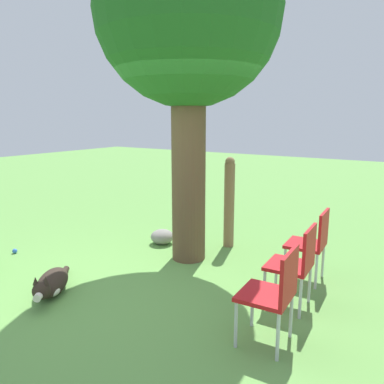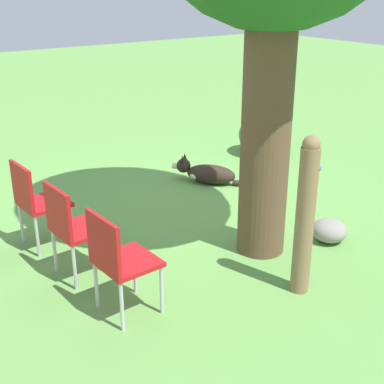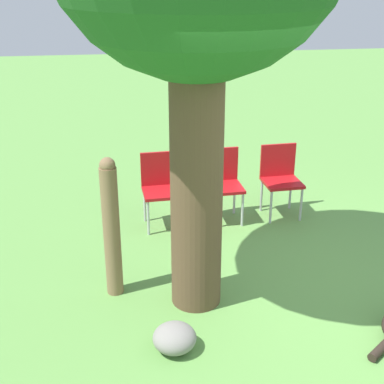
{
  "view_description": "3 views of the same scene",
  "coord_description": "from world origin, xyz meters",
  "px_view_note": "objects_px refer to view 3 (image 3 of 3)",
  "views": [
    {
      "loc": [
        2.74,
        -3.1,
        1.92
      ],
      "look_at": [
        -0.01,
        1.12,
        0.91
      ],
      "focal_mm": 35.0,
      "sensor_mm": 36.0,
      "label": 1
    },
    {
      "loc": [
        3.24,
        4.35,
        2.46
      ],
      "look_at": [
        0.59,
        0.64,
        0.62
      ],
      "focal_mm": 50.0,
      "sensor_mm": 36.0,
      "label": 2
    },
    {
      "loc": [
        -4.11,
        1.6,
        2.87
      ],
      "look_at": [
        0.02,
        1.02,
        1.08
      ],
      "focal_mm": 50.0,
      "sensor_mm": 36.0,
      "label": 3
    }
  ],
  "objects_px": {
    "red_chair_0": "(280,175)",
    "red_chair_1": "(222,180)",
    "fence_post": "(111,227)",
    "red_chair_2": "(161,184)"
  },
  "relations": [
    {
      "from": "fence_post",
      "to": "red_chair_2",
      "type": "bearing_deg",
      "value": -22.12
    },
    {
      "from": "red_chair_0",
      "to": "red_chair_1",
      "type": "height_order",
      "value": "same"
    },
    {
      "from": "red_chair_1",
      "to": "red_chair_2",
      "type": "relative_size",
      "value": 1.0
    },
    {
      "from": "fence_post",
      "to": "red_chair_0",
      "type": "xyz_separation_m",
      "value": [
        1.49,
        -2.03,
        -0.18
      ]
    },
    {
      "from": "red_chair_0",
      "to": "red_chair_1",
      "type": "xyz_separation_m",
      "value": [
        -0.05,
        0.73,
        0.0
      ]
    },
    {
      "from": "fence_post",
      "to": "red_chair_0",
      "type": "distance_m",
      "value": 2.52
    },
    {
      "from": "fence_post",
      "to": "red_chair_0",
      "type": "relative_size",
      "value": 1.56
    },
    {
      "from": "fence_post",
      "to": "red_chair_1",
      "type": "bearing_deg",
      "value": -42.03
    },
    {
      "from": "fence_post",
      "to": "red_chair_2",
      "type": "relative_size",
      "value": 1.56
    },
    {
      "from": "fence_post",
      "to": "red_chair_1",
      "type": "distance_m",
      "value": 1.94
    }
  ]
}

